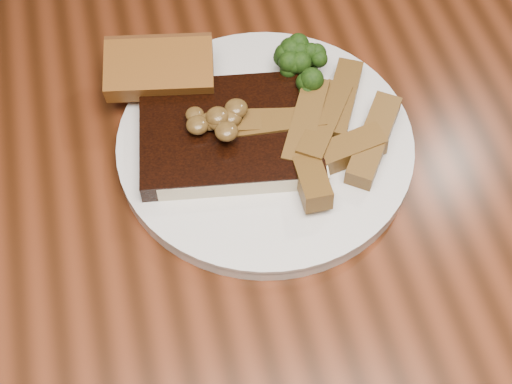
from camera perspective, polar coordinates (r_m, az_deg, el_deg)
dining_table at (r=0.71m, az=-0.34°, el=-5.82°), size 1.60×0.90×0.75m
plate at (r=0.66m, az=0.73°, el=3.78°), size 0.33×0.33×0.01m
steak at (r=0.65m, az=-2.12°, el=4.62°), size 0.18×0.14×0.02m
steak_bone at (r=0.62m, az=-1.03°, el=0.52°), size 0.15×0.04×0.02m
mushroom_pile at (r=0.63m, az=-2.99°, el=6.07°), size 0.06×0.06×0.03m
garlic_bread at (r=0.70m, az=-7.55°, el=8.61°), size 0.11×0.07×0.02m
potato_wedges at (r=0.65m, az=5.96°, el=4.27°), size 0.12×0.12×0.02m
broccoli_cluster at (r=0.69m, az=3.87°, el=10.07°), size 0.06×0.06×0.04m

